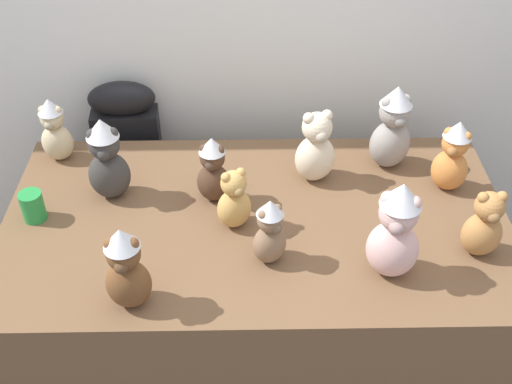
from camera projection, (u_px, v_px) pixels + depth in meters
The scene contains 14 objects.
display_table at pixel (256, 292), 2.47m from camera, with size 1.78×0.98×0.77m, color brown.
instrument_case at pixel (133, 175), 2.87m from camera, with size 0.29×0.14×0.97m.
teddy_bear_caramel at pixel (484, 226), 2.02m from camera, with size 0.14×0.12×0.25m.
teddy_bear_blush at pixel (395, 232), 1.91m from camera, with size 0.19×0.17×0.36m.
teddy_bear_honey at pixel (234, 201), 2.13m from camera, with size 0.15×0.14×0.23m.
teddy_bear_sand at pixel (55, 130), 2.42m from camera, with size 0.13×0.11×0.27m.
teddy_bear_cream at pixel (316, 149), 2.32m from camera, with size 0.18×0.16×0.29m.
teddy_bear_mocha at pixel (270, 232), 1.99m from camera, with size 0.15×0.14×0.25m.
teddy_bear_charcoal at pixel (107, 160), 2.22m from camera, with size 0.16×0.14×0.33m.
teddy_bear_chestnut at pixel (126, 269), 1.83m from camera, with size 0.14×0.12×0.30m.
teddy_bear_ash at pixel (392, 128), 2.36m from camera, with size 0.19×0.17×0.35m.
teddy_bear_ginger at pixel (452, 157), 2.27m from camera, with size 0.17×0.16×0.29m.
teddy_bear_cocoa at pixel (213, 170), 2.23m from camera, with size 0.14×0.12×0.27m.
party_cup_green at pixel (33, 206), 2.19m from camera, with size 0.08×0.08×0.11m, color #238C3D.
Camera 1 is at (-0.03, -1.41, 2.24)m, focal length 44.36 mm.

